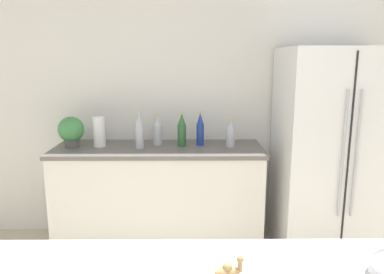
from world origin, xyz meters
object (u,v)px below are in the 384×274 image
at_px(refrigerator, 329,153).
at_px(camel_figurine, 229,272).
at_px(paper_towel_roll, 99,132).
at_px(back_bottle_1, 182,130).
at_px(back_bottle_0, 200,129).
at_px(back_bottle_2, 139,130).
at_px(potted_plant, 71,131).
at_px(back_bottle_3, 157,130).
at_px(back_bottle_4, 230,134).

distance_m(refrigerator, camel_figurine, 2.31).
distance_m(paper_towel_roll, back_bottle_1, 0.71).
relative_size(back_bottle_0, back_bottle_2, 0.91).
distance_m(paper_towel_roll, back_bottle_2, 0.36).
xyz_separation_m(back_bottle_0, camel_figurine, (0.02, -2.21, -0.01)).
relative_size(potted_plant, back_bottle_1, 0.89).
bearing_deg(potted_plant, back_bottle_2, -4.95).
bearing_deg(potted_plant, back_bottle_3, 6.20).
height_order(refrigerator, back_bottle_1, refrigerator).
bearing_deg(back_bottle_2, refrigerator, -1.77).
bearing_deg(camel_figurine, refrigerator, 62.41).
distance_m(back_bottle_3, back_bottle_4, 0.64).
distance_m(refrigerator, back_bottle_0, 1.12).
distance_m(back_bottle_2, back_bottle_3, 0.19).
relative_size(potted_plant, back_bottle_2, 0.82).
xyz_separation_m(back_bottle_1, camel_figurine, (0.18, -2.17, -0.01)).
bearing_deg(back_bottle_0, refrigerator, -8.52).
xyz_separation_m(back_bottle_2, back_bottle_3, (0.14, 0.13, -0.02)).
distance_m(refrigerator, back_bottle_3, 1.49).
bearing_deg(back_bottle_3, back_bottle_4, -7.31).
bearing_deg(back_bottle_1, potted_plant, -178.34).
distance_m(refrigerator, back_bottle_1, 1.27).
bearing_deg(back_bottle_1, back_bottle_4, -3.98).
bearing_deg(back_bottle_2, back_bottle_0, 12.36).
xyz_separation_m(back_bottle_4, camel_figurine, (-0.24, -2.14, 0.01)).
height_order(refrigerator, back_bottle_4, refrigerator).
height_order(back_bottle_0, camel_figurine, back_bottle_0).
relative_size(potted_plant, camel_figurine, 2.29).
relative_size(back_bottle_2, camel_figurine, 2.81).
distance_m(potted_plant, back_bottle_4, 1.37).
xyz_separation_m(back_bottle_3, camel_figurine, (0.40, -2.23, -0.00)).
height_order(refrigerator, back_bottle_0, refrigerator).
bearing_deg(back_bottle_4, back_bottle_0, 166.17).
bearing_deg(potted_plant, refrigerator, -2.63).
relative_size(refrigerator, back_bottle_3, 6.28).
bearing_deg(paper_towel_roll, back_bottle_4, -1.06).
bearing_deg(paper_towel_roll, back_bottle_0, 2.81).
bearing_deg(back_bottle_4, back_bottle_2, -176.35).
bearing_deg(paper_towel_roll, camel_figurine, -67.58).
xyz_separation_m(refrigerator, camel_figurine, (-1.07, -2.05, 0.16)).
height_order(refrigerator, back_bottle_3, refrigerator).
bearing_deg(back_bottle_1, paper_towel_roll, -179.33).
distance_m(back_bottle_1, back_bottle_3, 0.22).
xyz_separation_m(back_bottle_2, camel_figurine, (0.54, -2.10, -0.03)).
height_order(back_bottle_3, camel_figurine, back_bottle_3).
bearing_deg(potted_plant, back_bottle_0, 3.20).
distance_m(paper_towel_roll, back_bottle_4, 1.13).
height_order(back_bottle_1, back_bottle_2, back_bottle_2).
distance_m(back_bottle_0, camel_figurine, 2.21).
xyz_separation_m(refrigerator, paper_towel_roll, (-1.96, 0.12, 0.16)).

